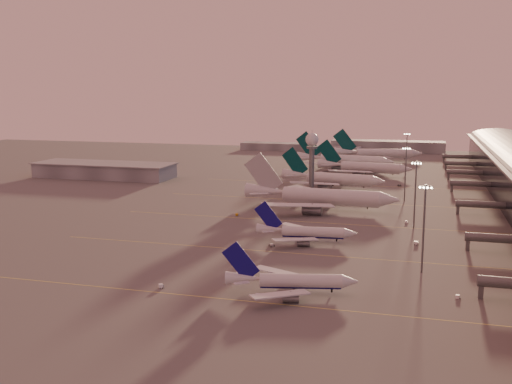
# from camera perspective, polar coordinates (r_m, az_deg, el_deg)

# --- Properties ---
(ground) EXTENTS (700.00, 700.00, 0.00)m
(ground) POSITION_cam_1_polar(r_m,az_deg,el_deg) (183.98, -2.98, -6.22)
(ground) COLOR #4C4A4A
(ground) RESTS_ON ground
(taxiway_markings) EXTENTS (180.00, 185.25, 0.02)m
(taxiway_markings) POSITION_cam_1_polar(r_m,az_deg,el_deg) (230.84, 8.56, -3.00)
(taxiway_markings) COLOR #EEDF54
(taxiway_markings) RESTS_ON ground
(hangar) EXTENTS (82.00, 27.00, 8.50)m
(hangar) POSITION_cam_1_polar(r_m,az_deg,el_deg) (357.59, -14.23, 2.05)
(hangar) COLOR slate
(hangar) RESTS_ON ground
(radar_tower) EXTENTS (6.40, 6.40, 31.10)m
(radar_tower) POSITION_cam_1_polar(r_m,az_deg,el_deg) (293.70, 5.34, 3.94)
(radar_tower) COLOR #5A5C61
(radar_tower) RESTS_ON ground
(mast_a) EXTENTS (3.60, 0.56, 25.00)m
(mast_a) POSITION_cam_1_polar(r_m,az_deg,el_deg) (171.70, 15.69, -3.01)
(mast_a) COLOR #5A5C61
(mast_a) RESTS_ON ground
(mast_b) EXTENTS (3.60, 0.56, 25.00)m
(mast_b) POSITION_cam_1_polar(r_m,az_deg,el_deg) (225.71, 14.93, 0.04)
(mast_b) COLOR #5A5C61
(mast_b) RESTS_ON ground
(mast_c) EXTENTS (3.60, 0.56, 25.00)m
(mast_c) POSITION_cam_1_polar(r_m,az_deg,el_deg) (280.18, 14.05, 1.92)
(mast_c) COLOR #5A5C61
(mast_c) RESTS_ON ground
(mast_d) EXTENTS (3.60, 0.56, 25.00)m
(mast_d) POSITION_cam_1_polar(r_m,az_deg,el_deg) (369.60, 14.13, 3.77)
(mast_d) COLOR #5A5C61
(mast_d) RESTS_ON ground
(distant_horizon) EXTENTS (165.00, 37.50, 9.00)m
(distant_horizon) POSITION_cam_1_polar(r_m,az_deg,el_deg) (497.91, 9.23, 4.28)
(distant_horizon) COLOR slate
(distant_horizon) RESTS_ON ground
(narrowbody_near) EXTENTS (33.64, 26.56, 13.32)m
(narrowbody_near) POSITION_cam_1_polar(r_m,az_deg,el_deg) (151.85, 3.38, -8.66)
(narrowbody_near) COLOR silver
(narrowbody_near) RESTS_ON ground
(narrowbody_mid) EXTENTS (34.49, 27.41, 13.48)m
(narrowbody_mid) POSITION_cam_1_polar(r_m,az_deg,el_deg) (202.10, 4.78, -3.97)
(narrowbody_mid) COLOR silver
(narrowbody_mid) RESTS_ON ground
(widebody_white) EXTENTS (67.24, 53.79, 23.64)m
(widebody_white) POSITION_cam_1_polar(r_m,az_deg,el_deg) (256.20, 6.18, -0.74)
(widebody_white) COLOR silver
(widebody_white) RESTS_ON ground
(greentail_a) EXTENTS (55.61, 44.53, 20.35)m
(greentail_a) POSITION_cam_1_polar(r_m,az_deg,el_deg) (312.94, 7.32, 1.06)
(greentail_a) COLOR silver
(greentail_a) RESTS_ON ground
(greentail_b) EXTENTS (56.95, 45.71, 20.75)m
(greentail_b) POSITION_cam_1_polar(r_m,az_deg,el_deg) (360.26, 10.27, 2.14)
(greentail_b) COLOR silver
(greentail_b) RESTS_ON ground
(greentail_c) EXTENTS (64.34, 51.66, 23.43)m
(greentail_c) POSITION_cam_1_polar(r_m,az_deg,el_deg) (388.89, 8.43, 2.82)
(greentail_c) COLOR silver
(greentail_c) RESTS_ON ground
(greentail_d) EXTENTS (62.40, 49.92, 22.90)m
(greentail_d) POSITION_cam_1_polar(r_m,az_deg,el_deg) (434.97, 11.57, 3.45)
(greentail_d) COLOR silver
(greentail_d) RESTS_ON ground
(gsv_truck_a) EXTENTS (5.63, 5.04, 2.26)m
(gsv_truck_a) POSITION_cam_1_polar(r_m,az_deg,el_deg) (157.87, -8.90, -8.62)
(gsv_truck_a) COLOR white
(gsv_truck_a) RESTS_ON ground
(gsv_tug_near) EXTENTS (3.14, 4.27, 1.10)m
(gsv_tug_near) POSITION_cam_1_polar(r_m,az_deg,el_deg) (148.69, 0.16, -9.92)
(gsv_tug_near) COLOR white
(gsv_tug_near) RESTS_ON ground
(gsv_catering_a) EXTENTS (4.78, 3.10, 3.62)m
(gsv_catering_a) POSITION_cam_1_polar(r_m,az_deg,el_deg) (156.29, 18.75, -8.98)
(gsv_catering_a) COLOR white
(gsv_catering_a) RESTS_ON ground
(gsv_tug_mid) EXTENTS (3.66, 3.75, 0.94)m
(gsv_tug_mid) POSITION_cam_1_polar(r_m,az_deg,el_deg) (195.44, 1.51, -5.10)
(gsv_tug_mid) COLOR white
(gsv_tug_mid) RESTS_ON ground
(gsv_truck_b) EXTENTS (6.21, 2.53, 2.47)m
(gsv_truck_b) POSITION_cam_1_polar(r_m,az_deg,el_deg) (204.37, 15.15, -4.55)
(gsv_truck_b) COLOR white
(gsv_truck_b) RESTS_ON ground
(gsv_truck_c) EXTENTS (5.59, 3.91, 2.13)m
(gsv_truck_c) POSITION_cam_1_polar(r_m,az_deg,el_deg) (241.98, -1.75, -2.04)
(gsv_truck_c) COLOR gold
(gsv_truck_c) RESTS_ON ground
(gsv_catering_b) EXTENTS (4.60, 2.41, 3.65)m
(gsv_catering_b) POSITION_cam_1_polar(r_m,az_deg,el_deg) (235.68, 14.19, -2.48)
(gsv_catering_b) COLOR white
(gsv_catering_b) RESTS_ON ground
(gsv_tug_far) EXTENTS (3.75, 4.32, 1.06)m
(gsv_tug_far) POSITION_cam_1_polar(r_m,az_deg,el_deg) (278.33, 9.07, -0.71)
(gsv_tug_far) COLOR white
(gsv_tug_far) RESTS_ON ground
(gsv_truck_d) EXTENTS (3.30, 5.19, 1.97)m
(gsv_truck_d) POSITION_cam_1_polar(r_m,az_deg,el_deg) (311.22, -0.06, 0.61)
(gsv_truck_d) COLOR white
(gsv_truck_d) RESTS_ON ground
(gsv_tug_hangar) EXTENTS (4.07, 2.72, 1.10)m
(gsv_tug_hangar) POSITION_cam_1_polar(r_m,az_deg,el_deg) (324.32, 13.49, 0.64)
(gsv_tug_hangar) COLOR #57595C
(gsv_tug_hangar) RESTS_ON ground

